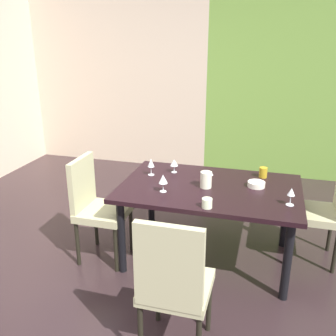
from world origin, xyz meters
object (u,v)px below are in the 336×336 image
object	(u,v)px
pitcher_west	(206,180)
chair_left_near	(95,203)
chair_head_near	(173,282)
wine_glass_right	(151,163)
wine_glass_east	(291,193)
wine_glass_corner	(174,163)
dining_table	(210,195)
chair_right_far	(326,205)
wine_glass_rear	(163,179)
serving_bowl_near_shelf	(256,184)
cup_north	(263,172)
cup_south	(207,203)

from	to	relation	value
pitcher_west	chair_left_near	bearing A→B (deg)	-167.57
chair_head_near	wine_glass_right	bearing A→B (deg)	113.52
wine_glass_east	chair_left_near	bearing A→B (deg)	-178.76
wine_glass_corner	pitcher_west	xyz separation A→B (m)	(0.37, -0.30, -0.02)
dining_table	wine_glass_right	bearing A→B (deg)	167.57
chair_left_near	chair_right_far	distance (m)	2.11
wine_glass_rear	serving_bowl_near_shelf	bearing A→B (deg)	23.27
wine_glass_east	cup_north	size ratio (longest dim) A/B	1.50
dining_table	serving_bowl_near_shelf	xyz separation A→B (m)	(0.40, 0.10, 0.11)
chair_left_near	wine_glass_corner	size ratio (longest dim) A/B	7.37
pitcher_west	wine_glass_right	bearing A→B (deg)	163.75
wine_glass_rear	chair_left_near	bearing A→B (deg)	-177.97
wine_glass_corner	serving_bowl_near_shelf	world-z (taller)	wine_glass_corner
wine_glass_rear	cup_north	bearing A→B (deg)	35.71
pitcher_west	chair_head_near	bearing A→B (deg)	-89.38
chair_left_near	wine_glass_east	bearing A→B (deg)	91.24
chair_head_near	serving_bowl_near_shelf	distance (m)	1.39
cup_south	chair_left_near	bearing A→B (deg)	170.01
serving_bowl_near_shelf	wine_glass_right	bearing A→B (deg)	178.35
dining_table	serving_bowl_near_shelf	world-z (taller)	serving_bowl_near_shelf
dining_table	wine_glass_corner	world-z (taller)	wine_glass_corner
chair_left_near	cup_north	size ratio (longest dim) A/B	10.06
chair_left_near	chair_head_near	size ratio (longest dim) A/B	0.96
wine_glass_rear	wine_glass_right	xyz separation A→B (m)	(-0.23, 0.36, 0.00)
chair_left_near	wine_glass_east	xyz separation A→B (m)	(1.71, 0.04, 0.29)
cup_south	wine_glass_rear	bearing A→B (deg)	153.37
chair_right_far	pitcher_west	size ratio (longest dim) A/B	7.04
wine_glass_corner	chair_left_near	bearing A→B (deg)	-140.21
wine_glass_rear	wine_glass_east	xyz separation A→B (m)	(1.06, 0.01, -0.01)
cup_north	serving_bowl_near_shelf	bearing A→B (deg)	-100.51
wine_glass_corner	wine_glass_east	xyz separation A→B (m)	(1.09, -0.48, 0.01)
dining_table	chair_head_near	distance (m)	1.21
wine_glass_east	pitcher_west	world-z (taller)	same
wine_glass_rear	cup_south	world-z (taller)	wine_glass_rear
wine_glass_right	serving_bowl_near_shelf	size ratio (longest dim) A/B	1.07
serving_bowl_near_shelf	chair_right_far	bearing A→B (deg)	13.35
dining_table	cup_north	size ratio (longest dim) A/B	16.28
serving_bowl_near_shelf	cup_south	size ratio (longest dim) A/B	1.89
chair_right_far	cup_south	distance (m)	1.22
wine_glass_east	wine_glass_rear	bearing A→B (deg)	-179.24
cup_south	pitcher_west	xyz separation A→B (m)	(-0.08, 0.41, 0.04)
chair_head_near	wine_glass_right	distance (m)	1.49
chair_right_far	wine_glass_rear	world-z (taller)	chair_right_far
dining_table	pitcher_west	bearing A→B (deg)	-132.82
chair_right_far	pitcher_west	bearing A→B (deg)	105.11
cup_south	cup_north	bearing A→B (deg)	63.61
wine_glass_rear	wine_glass_corner	xyz separation A→B (m)	(-0.03, 0.49, -0.02)
chair_head_near	wine_glass_right	world-z (taller)	chair_head_near
cup_north	dining_table	bearing A→B (deg)	-141.18
chair_right_far	wine_glass_corner	size ratio (longest dim) A/B	7.76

